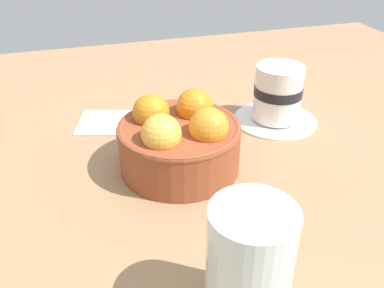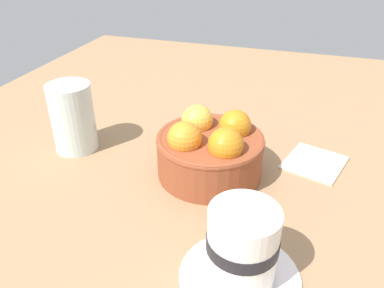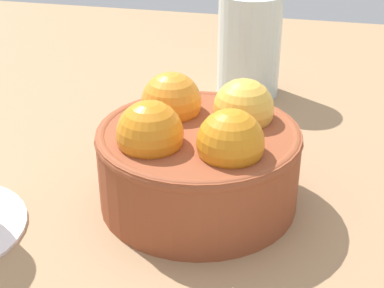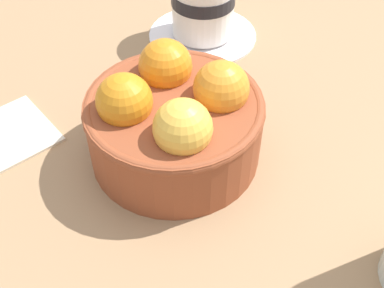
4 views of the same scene
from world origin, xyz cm
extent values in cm
cube|color=#997551|center=(0.00, 0.00, -2.17)|extent=(133.02, 109.57, 4.35)
cylinder|color=brown|center=(0.00, 0.00, 3.10)|extent=(15.38, 15.38, 6.21)
torus|color=brown|center=(0.00, 0.00, 5.81)|extent=(15.58, 15.58, 1.00)
sphere|color=orange|center=(-2.88, 2.90, 7.03)|extent=(4.82, 4.82, 4.82)
sphere|color=orange|center=(-2.90, -2.88, 7.03)|extent=(4.83, 4.83, 4.83)
sphere|color=orange|center=(2.88, -2.90, 7.03)|extent=(4.74, 4.74, 4.74)
sphere|color=gold|center=(2.90, 2.88, 7.03)|extent=(4.75, 4.75, 4.75)
cylinder|color=silver|center=(0.53, 23.01, 5.57)|extent=(6.92, 6.92, 11.14)
camera|label=1|loc=(11.64, 44.24, 30.97)|focal=39.32mm
camera|label=2|loc=(-45.99, -12.03, 32.85)|focal=35.80mm
camera|label=3|loc=(8.28, -37.60, 25.44)|focal=53.94mm
camera|label=4|loc=(25.32, 18.37, 33.16)|focal=45.77mm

